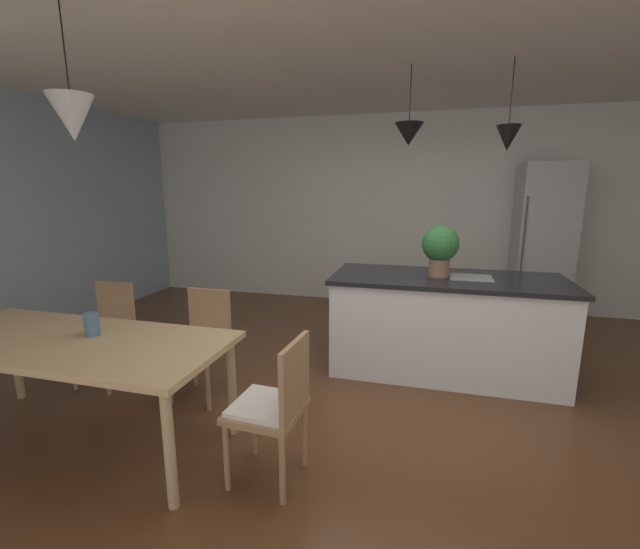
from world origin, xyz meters
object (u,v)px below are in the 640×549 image
object	(u,v)px
chair_far_right	(202,340)
refrigerator	(542,244)
dining_table	(70,348)
vase_on_dining_table	(92,324)
chair_far_left	(107,330)
kitchen_island	(445,323)
chair_kitchen_end	(274,405)
potted_plant_on_island	(440,247)

from	to	relation	value
chair_far_right	refrigerator	size ratio (longest dim) A/B	0.44
dining_table	vase_on_dining_table	size ratio (longest dim) A/B	13.77
chair_far_right	chair_far_left	bearing A→B (deg)	180.00
dining_table	kitchen_island	size ratio (longest dim) A/B	1.01
chair_far_right	chair_kitchen_end	size ratio (longest dim) A/B	1.00
dining_table	chair_kitchen_end	distance (m)	1.42
chair_kitchen_end	potted_plant_on_island	size ratio (longest dim) A/B	1.89
refrigerator	vase_on_dining_table	distance (m)	5.01
chair_far_right	refrigerator	distance (m)	4.28
kitchen_island	vase_on_dining_table	xyz separation A→B (m)	(-2.29, -1.69, 0.35)
chair_far_left	potted_plant_on_island	xyz separation A→B (m)	(2.77, 0.99, 0.69)
chair_kitchen_end	kitchen_island	xyz separation A→B (m)	(0.98, 1.79, -0.01)
chair_far_right	chair_kitchen_end	xyz separation A→B (m)	(0.94, -0.81, 0.00)
dining_table	refrigerator	xyz separation A→B (m)	(3.58, 3.70, 0.33)
chair_kitchen_end	refrigerator	xyz separation A→B (m)	(2.17, 3.70, 0.52)
potted_plant_on_island	kitchen_island	bearing A→B (deg)	0.00
kitchen_island	chair_far_right	bearing A→B (deg)	-152.79
kitchen_island	vase_on_dining_table	bearing A→B (deg)	-143.46
chair_far_left	dining_table	bearing A→B (deg)	-59.98
chair_far_right	chair_kitchen_end	bearing A→B (deg)	-40.74
dining_table	potted_plant_on_island	size ratio (longest dim) A/B	4.49
chair_far_left	chair_kitchen_end	world-z (taller)	same
dining_table	chair_far_right	world-z (taller)	chair_far_right
dining_table	potted_plant_on_island	bearing A→B (deg)	37.86
chair_far_right	kitchen_island	xyz separation A→B (m)	(1.92, 0.99, -0.01)
chair_far_right	chair_kitchen_end	distance (m)	1.24
dining_table	refrigerator	size ratio (longest dim) A/B	1.04
dining_table	potted_plant_on_island	distance (m)	2.96
chair_far_left	kitchen_island	world-z (taller)	kitchen_island
refrigerator	potted_plant_on_island	world-z (taller)	refrigerator
chair_far_right	chair_far_left	size ratio (longest dim) A/B	1.00
kitchen_island	potted_plant_on_island	xyz separation A→B (m)	(-0.08, 0.00, 0.71)
chair_far_right	potted_plant_on_island	xyz separation A→B (m)	(1.84, 0.99, 0.69)
chair_far_left	chair_kitchen_end	bearing A→B (deg)	-23.36
chair_kitchen_end	refrigerator	world-z (taller)	refrigerator
chair_far_left	chair_kitchen_end	xyz separation A→B (m)	(1.87, -0.81, 0.00)
chair_far_right	refrigerator	xyz separation A→B (m)	(3.11, 2.90, 0.52)
vase_on_dining_table	chair_far_left	bearing A→B (deg)	128.48
refrigerator	vase_on_dining_table	xyz separation A→B (m)	(-3.48, -3.60, -0.19)
refrigerator	potted_plant_on_island	bearing A→B (deg)	-123.70
chair_far_right	vase_on_dining_table	xyz separation A→B (m)	(-0.37, -0.71, 0.33)
chair_kitchen_end	refrigerator	bearing A→B (deg)	59.61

